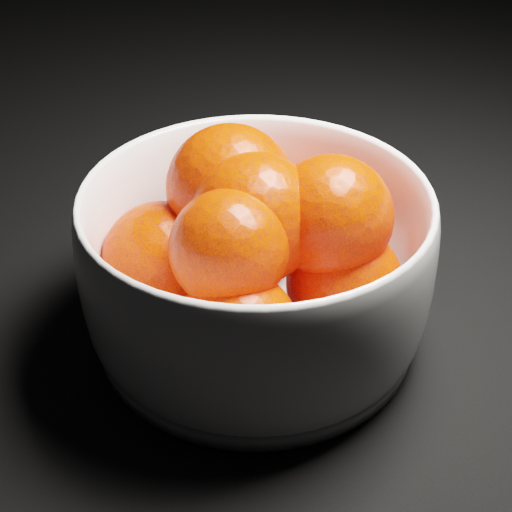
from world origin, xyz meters
name	(u,v)px	position (x,y,z in m)	size (l,w,h in m)	color
ground	(3,214)	(0.00, 0.00, 0.00)	(3.00, 3.00, 0.00)	black
bowl	(256,263)	(0.15, -0.25, 0.06)	(0.25, 0.25, 0.12)	white
orange_pile	(253,241)	(0.15, -0.25, 0.08)	(0.20, 0.20, 0.14)	#FF2400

